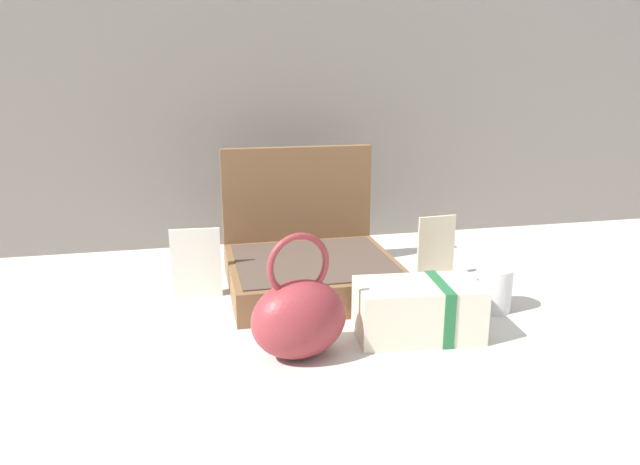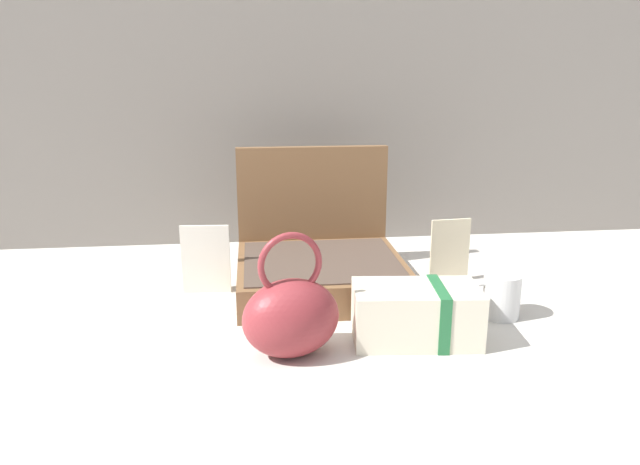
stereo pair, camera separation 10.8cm
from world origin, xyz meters
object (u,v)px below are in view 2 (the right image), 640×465
open_suitcase (319,258)px  teal_pouch_handbag (291,315)px  cream_toiletry_bag (418,314)px  coffee_mug (500,296)px  info_card_left (206,259)px  poster_card_right (450,251)px

open_suitcase → teal_pouch_handbag: size_ratio=1.66×
teal_pouch_handbag → cream_toiletry_bag: bearing=8.0°
coffee_mug → info_card_left: size_ratio=0.71×
open_suitcase → poster_card_right: 0.30m
info_card_left → poster_card_right: size_ratio=1.03×
teal_pouch_handbag → open_suitcase: bearing=75.7°
cream_toiletry_bag → info_card_left: (-0.39, 0.28, 0.03)m
open_suitcase → info_card_left: bearing=-174.4°
open_suitcase → cream_toiletry_bag: open_suitcase is taller
cream_toiletry_bag → poster_card_right: (0.15, 0.29, 0.02)m
info_card_left → teal_pouch_handbag: bearing=-58.5°
cream_toiletry_bag → info_card_left: bearing=144.5°
teal_pouch_handbag → poster_card_right: (0.38, 0.32, 0.00)m
teal_pouch_handbag → poster_card_right: size_ratio=1.48×
teal_pouch_handbag → cream_toiletry_bag: size_ratio=0.94×
teal_pouch_handbag → info_card_left: size_ratio=1.44×
cream_toiletry_bag → poster_card_right: bearing=61.8°
teal_pouch_handbag → cream_toiletry_bag: 0.23m
info_card_left → cream_toiletry_bag: bearing=-31.6°
coffee_mug → poster_card_right: 0.21m
coffee_mug → teal_pouch_handbag: bearing=-164.7°
open_suitcase → teal_pouch_handbag: open_suitcase is taller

